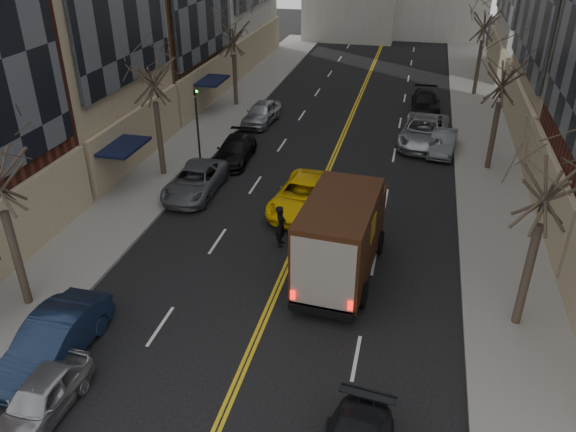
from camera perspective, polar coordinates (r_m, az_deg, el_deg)
name	(u,v)px	position (r m, az deg, el deg)	size (l,w,h in m)	color
sidewalk_left	(205,132)	(38.10, -8.40, 8.48)	(4.00, 66.00, 0.15)	slate
sidewalk_right	(488,156)	(35.89, 19.65, 5.79)	(4.00, 66.00, 0.15)	slate
tree_lf_mid	(150,56)	(30.07, -13.84, 15.53)	(3.20, 3.20, 8.91)	#382D23
tree_lf_far	(232,23)	(41.97, -5.67, 18.93)	(3.20, 3.20, 8.12)	#382D23
tree_rt_near	(556,157)	(18.87, 25.57, 5.38)	(3.20, 3.20, 8.71)	#382D23
tree_rt_mid	(507,61)	(32.20, 21.35, 14.49)	(3.20, 3.20, 8.32)	#382D23
tree_rt_far	(488,6)	(46.79, 19.63, 19.42)	(3.20, 3.20, 9.11)	#382D23
traffic_signal	(197,118)	(32.25, -9.23, 9.84)	(0.29, 0.26, 4.70)	black
ups_truck	(342,236)	(22.03, 5.48, -2.05)	(3.05, 6.78, 3.63)	black
taxi	(303,195)	(27.53, 1.48, 2.13)	(2.44, 5.30, 1.47)	yellow
pedestrian	(281,226)	(24.37, -0.72, -1.03)	(0.70, 0.46, 1.92)	black
parked_lf_a	(41,398)	(18.46, -23.81, -16.60)	(1.52, 3.77, 1.28)	#999BA0
parked_lf_b	(54,340)	(20.09, -22.71, -11.57)	(1.67, 4.79, 1.58)	#101B32
parked_lf_c	(195,181)	(29.46, -9.40, 3.53)	(2.33, 5.05, 1.40)	#55585E
parked_lf_d	(235,150)	(33.23, -5.41, 6.70)	(1.87, 4.61, 1.34)	black
parked_lf_e	(262,113)	(39.30, -2.70, 10.42)	(1.76, 4.36, 1.49)	#A1A4A9
parked_rt_a	(443,142)	(35.49, 15.47, 7.22)	(1.40, 4.03, 1.33)	#4F5357
parked_rt_b	(424,131)	(36.60, 13.61, 8.38)	(2.74, 5.95, 1.65)	#9B9DA2
parked_rt_c	(426,102)	(42.90, 13.81, 11.16)	(1.98, 4.87, 1.41)	black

